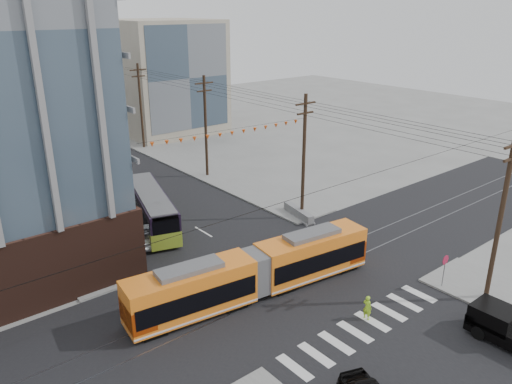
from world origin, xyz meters
The scene contains 13 objects.
ground centered at (0.00, 0.00, 0.00)m, with size 160.00×160.00×0.00m, color slate.
bg_bldg_ne_near centered at (16.00, 48.00, 8.00)m, with size 14.00×14.00×16.00m, color gray.
bg_bldg_ne_far centered at (18.00, 68.00, 7.00)m, with size 16.00×16.00×14.00m, color #8C99A5.
utility_pole_near centered at (8.50, -6.00, 5.50)m, with size 0.30×0.30×11.00m, color black.
utility_pole_far centered at (8.50, 56.00, 5.50)m, with size 0.30×0.30×11.00m, color black.
streetcar centered at (-2.76, 3.74, 1.65)m, with size 17.07×2.40×3.29m, color orange, non-canonical shape.
city_bus centered at (-2.62, 17.94, 1.57)m, with size 2.40×11.10×3.14m, color black, non-canonical shape.
parked_car_silver centered at (-5.22, 15.20, 0.70)m, with size 1.47×4.22×1.39m, color #ADB5BD.
parked_car_white centered at (-5.57, 20.80, 0.74)m, with size 2.07×5.10×1.48m, color #B5B5B5.
parked_car_grey centered at (-5.18, 23.10, 0.69)m, with size 2.28×4.94×1.37m, color #4B4B4B.
pedestrian centered at (0.74, -2.58, 0.80)m, with size 0.58×0.38×1.59m, color #9EDA26.
stop_sign centered at (7.47, -3.48, 1.13)m, with size 0.69×0.69×2.27m, color #B01337, non-canonical shape.
jersey_barrier centered at (8.30, 11.21, 0.41)m, with size 0.93×4.11×0.82m, color gray.
Camera 1 is at (-20.55, -18.12, 17.69)m, focal length 35.00 mm.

